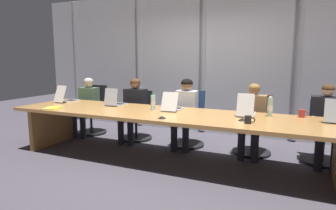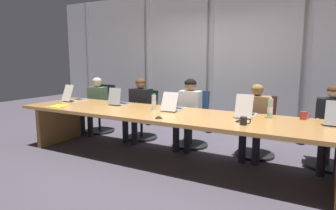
{
  "view_description": "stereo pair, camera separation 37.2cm",
  "coord_description": "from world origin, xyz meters",
  "px_view_note": "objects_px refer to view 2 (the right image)",
  "views": [
    {
      "loc": [
        1.78,
        -3.91,
        1.53
      ],
      "look_at": [
        -0.03,
        0.1,
        0.84
      ],
      "focal_mm": 31.74,
      "sensor_mm": 36.0,
      "label": 1
    },
    {
      "loc": [
        2.11,
        -3.74,
        1.53
      ],
      "look_at": [
        -0.03,
        0.1,
        0.84
      ],
      "focal_mm": 31.74,
      "sensor_mm": 36.0,
      "label": 2
    }
  ],
  "objects_px": {
    "spiral_notepad": "(58,106)",
    "conference_mic_left_side": "(159,117)",
    "laptop_center": "(173,107)",
    "office_chair_center": "(192,125)",
    "person_right_mid": "(255,117)",
    "water_bottle_primary": "(270,109)",
    "laptop_right_mid": "(246,112)",
    "person_right_end": "(332,123)",
    "person_left_mid": "(139,105)",
    "laptop_left_mid": "(119,101)",
    "person_left_end": "(95,102)",
    "office_chair_right_end": "(329,143)",
    "conference_mic_middle": "(239,121)",
    "water_bottle_secondary": "(154,102)",
    "office_chair_right_mid": "(257,133)",
    "person_center": "(188,109)",
    "coffee_mug_near": "(304,116)",
    "office_chair_left_end": "(101,114)",
    "office_chair_left_mid": "(143,120)"
  },
  "relations": [
    {
      "from": "person_left_end",
      "to": "conference_mic_middle",
      "type": "distance_m",
      "value": 3.38
    },
    {
      "from": "laptop_center",
      "to": "person_right_end",
      "type": "height_order",
      "value": "person_right_end"
    },
    {
      "from": "office_chair_right_end",
      "to": "conference_mic_middle",
      "type": "distance_m",
      "value": 1.52
    },
    {
      "from": "office_chair_right_mid",
      "to": "person_center",
      "type": "bearing_deg",
      "value": -73.21
    },
    {
      "from": "laptop_right_mid",
      "to": "person_right_end",
      "type": "xyz_separation_m",
      "value": [
        1.04,
        0.52,
        -0.14
      ]
    },
    {
      "from": "laptop_center",
      "to": "person_left_mid",
      "type": "xyz_separation_m",
      "value": [
        -1.04,
        0.55,
        -0.13
      ]
    },
    {
      "from": "office_chair_right_mid",
      "to": "water_bottle_secondary",
      "type": "distance_m",
      "value": 1.71
    },
    {
      "from": "office_chair_left_mid",
      "to": "water_bottle_secondary",
      "type": "distance_m",
      "value": 1.25
    },
    {
      "from": "office_chair_left_mid",
      "to": "office_chair_right_mid",
      "type": "bearing_deg",
      "value": 90.49
    },
    {
      "from": "laptop_center",
      "to": "laptop_right_mid",
      "type": "xyz_separation_m",
      "value": [
        1.11,
        0.03,
        0.0
      ]
    },
    {
      "from": "person_left_mid",
      "to": "laptop_center",
      "type": "bearing_deg",
      "value": 60.74
    },
    {
      "from": "laptop_left_mid",
      "to": "office_chair_left_end",
      "type": "height_order",
      "value": "laptop_left_mid"
    },
    {
      "from": "person_left_mid",
      "to": "person_right_mid",
      "type": "height_order",
      "value": "person_left_mid"
    },
    {
      "from": "water_bottle_primary",
      "to": "person_left_mid",
      "type": "bearing_deg",
      "value": 169.05
    },
    {
      "from": "coffee_mug_near",
      "to": "water_bottle_secondary",
      "type": "bearing_deg",
      "value": -171.1
    },
    {
      "from": "laptop_center",
      "to": "office_chair_center",
      "type": "distance_m",
      "value": 0.83
    },
    {
      "from": "office_chair_left_end",
      "to": "person_left_end",
      "type": "distance_m",
      "value": 0.33
    },
    {
      "from": "laptop_left_mid",
      "to": "water_bottle_primary",
      "type": "distance_m",
      "value": 2.5
    },
    {
      "from": "person_right_mid",
      "to": "water_bottle_primary",
      "type": "distance_m",
      "value": 0.6
    },
    {
      "from": "office_chair_left_end",
      "to": "office_chair_left_mid",
      "type": "relative_size",
      "value": 1.07
    },
    {
      "from": "conference_mic_left_side",
      "to": "person_right_end",
      "type": "bearing_deg",
      "value": 30.84
    },
    {
      "from": "person_right_mid",
      "to": "person_right_end",
      "type": "relative_size",
      "value": 0.98
    },
    {
      "from": "person_right_mid",
      "to": "water_bottle_primary",
      "type": "relative_size",
      "value": 4.07
    },
    {
      "from": "conference_mic_middle",
      "to": "office_chair_right_end",
      "type": "bearing_deg",
      "value": 46.33
    },
    {
      "from": "person_right_mid",
      "to": "person_right_end",
      "type": "height_order",
      "value": "person_right_end"
    },
    {
      "from": "office_chair_left_end",
      "to": "water_bottle_secondary",
      "type": "bearing_deg",
      "value": 65.73
    },
    {
      "from": "laptop_left_mid",
      "to": "laptop_right_mid",
      "type": "bearing_deg",
      "value": -89.48
    },
    {
      "from": "office_chair_right_mid",
      "to": "person_left_mid",
      "type": "height_order",
      "value": "person_left_mid"
    },
    {
      "from": "laptop_center",
      "to": "person_left_end",
      "type": "height_order",
      "value": "person_left_end"
    },
    {
      "from": "laptop_left_mid",
      "to": "person_left_mid",
      "type": "xyz_separation_m",
      "value": [
        0.04,
        0.52,
        -0.13
      ]
    },
    {
      "from": "conference_mic_left_side",
      "to": "laptop_center",
      "type": "bearing_deg",
      "value": 100.95
    },
    {
      "from": "laptop_left_mid",
      "to": "coffee_mug_near",
      "type": "xyz_separation_m",
      "value": [
        2.91,
        0.17,
        -0.0
      ]
    },
    {
      "from": "person_left_end",
      "to": "person_right_end",
      "type": "bearing_deg",
      "value": 86.11
    },
    {
      "from": "laptop_center",
      "to": "person_center",
      "type": "xyz_separation_m",
      "value": [
        -0.01,
        0.55,
        -0.11
      ]
    },
    {
      "from": "office_chair_left_mid",
      "to": "person_right_end",
      "type": "height_order",
      "value": "person_right_end"
    },
    {
      "from": "spiral_notepad",
      "to": "conference_mic_left_side",
      "type": "bearing_deg",
      "value": -17.99
    },
    {
      "from": "office_chair_right_mid",
      "to": "laptop_center",
      "type": "bearing_deg",
      "value": -48.96
    },
    {
      "from": "water_bottle_secondary",
      "to": "spiral_notepad",
      "type": "relative_size",
      "value": 0.72
    },
    {
      "from": "office_chair_left_mid",
      "to": "person_right_end",
      "type": "bearing_deg",
      "value": 87.68
    },
    {
      "from": "office_chair_left_mid",
      "to": "office_chair_right_end",
      "type": "height_order",
      "value": "office_chair_left_mid"
    },
    {
      "from": "laptop_left_mid",
      "to": "coffee_mug_near",
      "type": "relative_size",
      "value": 2.79
    },
    {
      "from": "office_chair_center",
      "to": "person_left_mid",
      "type": "relative_size",
      "value": 0.83
    },
    {
      "from": "laptop_center",
      "to": "coffee_mug_near",
      "type": "distance_m",
      "value": 1.84
    },
    {
      "from": "office_chair_right_mid",
      "to": "person_right_end",
      "type": "relative_size",
      "value": 0.81
    },
    {
      "from": "person_left_mid",
      "to": "person_right_end",
      "type": "relative_size",
      "value": 1.0
    },
    {
      "from": "office_chair_center",
      "to": "conference_mic_middle",
      "type": "height_order",
      "value": "office_chair_center"
    },
    {
      "from": "coffee_mug_near",
      "to": "conference_mic_middle",
      "type": "height_order",
      "value": "coffee_mug_near"
    },
    {
      "from": "office_chair_left_mid",
      "to": "office_chair_right_end",
      "type": "relative_size",
      "value": 1.0
    },
    {
      "from": "office_chair_right_end",
      "to": "person_right_mid",
      "type": "height_order",
      "value": "person_right_mid"
    },
    {
      "from": "water_bottle_secondary",
      "to": "conference_mic_middle",
      "type": "height_order",
      "value": "water_bottle_secondary"
    }
  ]
}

